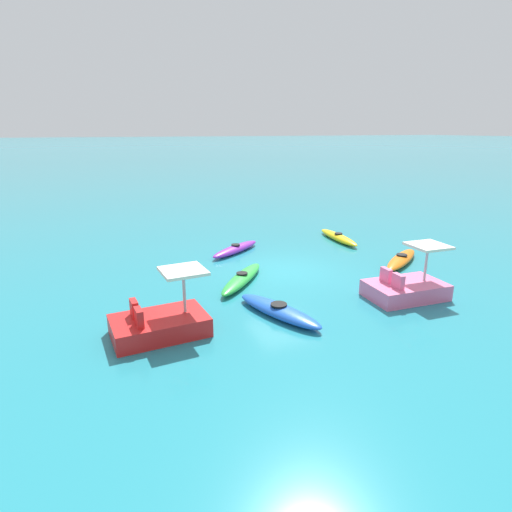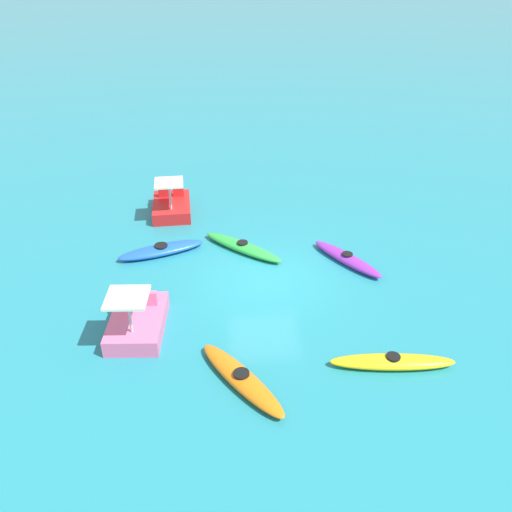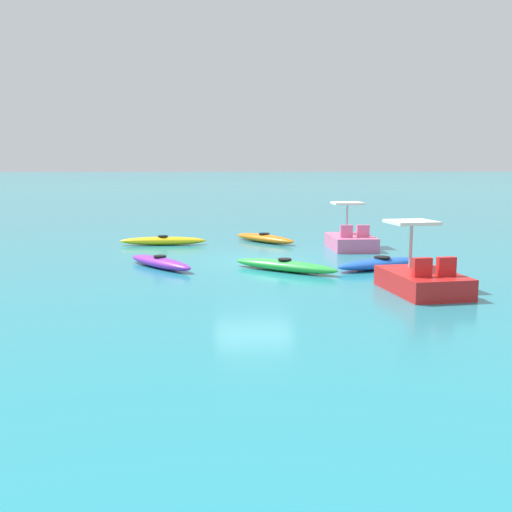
% 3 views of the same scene
% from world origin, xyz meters
% --- Properties ---
extents(ground_plane, '(600.00, 600.00, 0.00)m').
position_xyz_m(ground_plane, '(0.00, 0.00, 0.00)').
color(ground_plane, teal).
extents(kayak_blue, '(1.74, 3.20, 0.37)m').
position_xyz_m(kayak_blue, '(1.94, 3.57, 0.16)').
color(kayak_blue, blue).
rests_on(kayak_blue, ground_plane).
extents(kayak_yellow, '(0.83, 3.35, 0.37)m').
position_xyz_m(kayak_yellow, '(-4.37, -3.00, 0.16)').
color(kayak_yellow, yellow).
rests_on(kayak_yellow, ground_plane).
extents(kayak_green, '(2.70, 2.96, 0.37)m').
position_xyz_m(kayak_green, '(1.95, 0.64, 0.16)').
color(kayak_green, green).
rests_on(kayak_green, ground_plane).
extents(kayak_purple, '(2.87, 2.22, 0.37)m').
position_xyz_m(kayak_purple, '(0.88, -2.96, 0.16)').
color(kayak_purple, purple).
rests_on(kayak_purple, ground_plane).
extents(kayak_orange, '(3.06, 2.38, 0.37)m').
position_xyz_m(kayak_orange, '(-4.71, 1.00, 0.16)').
color(kayak_orange, orange).
rests_on(kayak_orange, ground_plane).
extents(pedal_boat_pink, '(2.52, 1.63, 1.68)m').
position_xyz_m(pedal_boat_pink, '(-2.36, 3.88, 0.34)').
color(pedal_boat_pink, pink).
rests_on(pedal_boat_pink, ground_plane).
extents(pedal_boat_red, '(2.53, 1.65, 1.68)m').
position_xyz_m(pedal_boat_red, '(5.27, 3.41, 0.34)').
color(pedal_boat_red, red).
rests_on(pedal_boat_red, ground_plane).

